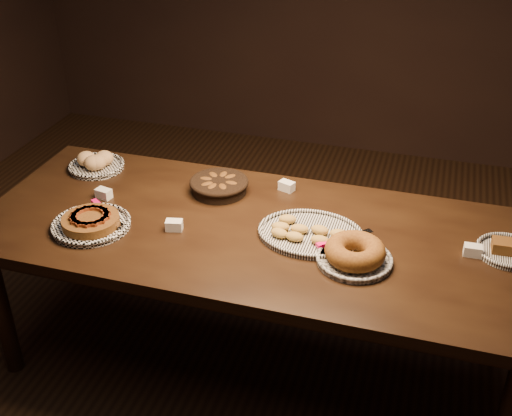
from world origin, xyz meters
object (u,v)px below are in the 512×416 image
(buffet_table, at_px, (255,243))
(bundt_cake_plate, at_px, (355,254))
(apple_tart_plate, at_px, (91,222))
(madeleine_platter, at_px, (310,233))

(buffet_table, height_order, bundt_cake_plate, bundt_cake_plate)
(apple_tart_plate, xyz_separation_m, madeleine_platter, (0.91, 0.20, -0.01))
(buffet_table, distance_m, bundt_cake_plate, 0.47)
(apple_tart_plate, bearing_deg, madeleine_platter, 6.14)
(apple_tart_plate, relative_size, madeleine_platter, 0.77)
(madeleine_platter, relative_size, bundt_cake_plate, 1.17)
(bundt_cake_plate, bearing_deg, apple_tart_plate, -153.80)
(madeleine_platter, height_order, bundt_cake_plate, bundt_cake_plate)
(buffet_table, height_order, madeleine_platter, madeleine_platter)
(buffet_table, xyz_separation_m, apple_tart_plate, (-0.67, -0.19, 0.10))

